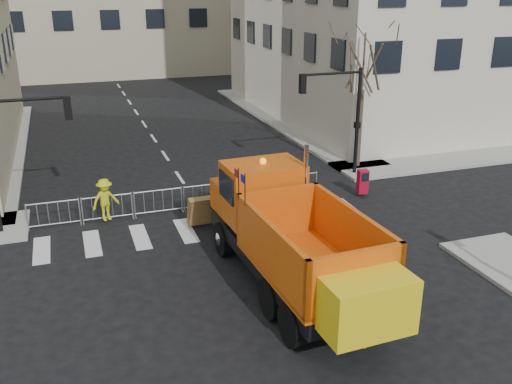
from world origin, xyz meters
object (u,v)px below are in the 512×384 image
object	(u,v)px
plow_truck	(292,236)
cop_b	(225,193)
cop_a	(216,200)
newspaper_box	(363,182)
cop_c	(233,195)
worker	(105,200)

from	to	relation	value
plow_truck	cop_b	xyz separation A→B (m)	(-0.25, 6.74, -0.93)
cop_a	newspaper_box	xyz separation A→B (m)	(7.05, 0.58, -0.21)
plow_truck	cop_a	size ratio (longest dim) A/B	6.10
cop_a	cop_c	bearing A→B (deg)	-178.23
plow_truck	newspaper_box	xyz separation A→B (m)	(6.29, 6.81, -1.20)
cop_b	worker	xyz separation A→B (m)	(-4.81, 0.66, 0.06)
cop_a	cop_c	world-z (taller)	cop_c
plow_truck	worker	size ratio (longest dim) A/B	6.34
cop_b	worker	bearing A→B (deg)	7.95
cop_b	newspaper_box	world-z (taller)	cop_b
cop_b	worker	world-z (taller)	cop_b
cop_a	plow_truck	bearing A→B (deg)	82.51
cop_b	cop_c	size ratio (longest dim) A/B	1.04
cop_c	newspaper_box	xyz separation A→B (m)	(6.28, 0.35, -0.24)
plow_truck	worker	distance (m)	9.00
worker	newspaper_box	bearing A→B (deg)	-24.34
newspaper_box	cop_a	bearing A→B (deg)	-169.14
plow_truck	cop_c	distance (m)	6.53
worker	newspaper_box	size ratio (longest dim) A/B	1.60
cop_c	worker	size ratio (longest dim) A/B	1.06
plow_truck	cop_b	world-z (taller)	plow_truck
cop_a	worker	distance (m)	4.46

